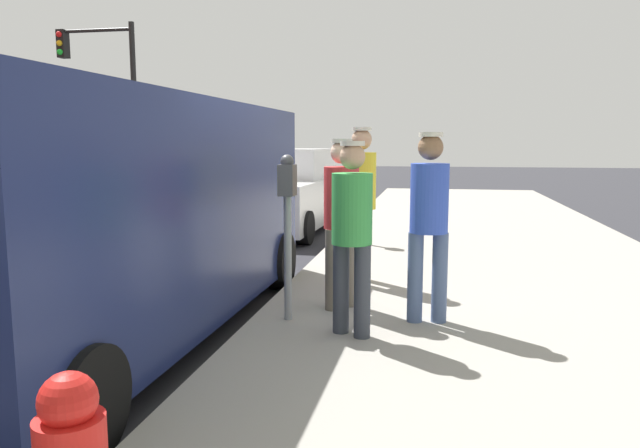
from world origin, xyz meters
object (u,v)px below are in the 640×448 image
(parking_meter_far, at_px, (353,179))
(parked_van, at_px, (116,212))
(parking_meter_near, at_px, (287,209))
(pedestrian_in_red, at_px, (341,213))
(pedestrian_in_blue, at_px, (429,215))
(parked_sedan_ahead, at_px, (285,193))
(traffic_light_corner, at_px, (107,83))
(pedestrian_in_yellow, at_px, (361,194))
(pedestrian_in_green, at_px, (352,226))

(parking_meter_far, relative_size, parked_van, 0.29)
(parking_meter_near, bearing_deg, pedestrian_in_red, 48.74)
(pedestrian_in_red, bearing_deg, parking_meter_near, -131.26)
(pedestrian_in_blue, distance_m, parked_sedan_ahead, 7.08)
(pedestrian_in_red, bearing_deg, parking_meter_far, 96.09)
(pedestrian_in_blue, xyz_separation_m, traffic_light_corner, (-9.43, 10.90, 2.38))
(pedestrian_in_yellow, xyz_separation_m, parked_sedan_ahead, (-2.17, 4.98, -0.44))
(pedestrian_in_green, relative_size, pedestrian_in_red, 0.99)
(pedestrian_in_green, distance_m, traffic_light_corner, 14.61)
(parking_meter_far, height_order, pedestrian_in_green, pedestrian_in_green)
(parking_meter_near, height_order, parking_meter_far, same)
(pedestrian_in_yellow, height_order, traffic_light_corner, traffic_light_corner)
(parking_meter_near, height_order, pedestrian_in_blue, pedestrian_in_blue)
(pedestrian_in_red, height_order, pedestrian_in_blue, pedestrian_in_blue)
(parked_van, relative_size, parked_sedan_ahead, 1.17)
(parking_meter_near, relative_size, parked_sedan_ahead, 0.34)
(parked_van, bearing_deg, pedestrian_in_green, -0.03)
(parking_meter_near, xyz_separation_m, pedestrian_in_green, (0.63, -0.33, -0.10))
(pedestrian_in_red, bearing_deg, traffic_light_corner, 129.04)
(parking_meter_near, bearing_deg, pedestrian_in_green, -27.66)
(parked_van, bearing_deg, parking_meter_far, 72.42)
(parked_van, bearing_deg, pedestrian_in_yellow, 44.53)
(pedestrian_in_green, bearing_deg, pedestrian_in_red, 104.92)
(parking_meter_far, relative_size, pedestrian_in_red, 0.92)
(pedestrian_in_green, relative_size, parked_van, 0.31)
(parking_meter_far, height_order, traffic_light_corner, traffic_light_corner)
(parked_sedan_ahead, relative_size, traffic_light_corner, 0.86)
(pedestrian_in_yellow, bearing_deg, pedestrian_in_red, -92.81)
(pedestrian_in_green, bearing_deg, parking_meter_near, 152.34)
(pedestrian_in_yellow, relative_size, traffic_light_corner, 0.35)
(parking_meter_near, relative_size, pedestrian_in_yellow, 0.85)
(parking_meter_near, xyz_separation_m, pedestrian_in_red, (0.42, 0.48, -0.08))
(pedestrian_in_green, distance_m, pedestrian_in_yellow, 1.95)
(parked_van, bearing_deg, pedestrian_in_red, 22.86)
(pedestrian_in_green, distance_m, parked_sedan_ahead, 7.31)
(parking_meter_near, xyz_separation_m, traffic_light_corner, (-8.17, 11.07, 2.34))
(pedestrian_in_yellow, distance_m, traffic_light_corner, 13.02)
(pedestrian_in_blue, height_order, parked_sedan_ahead, pedestrian_in_blue)
(parking_meter_near, bearing_deg, pedestrian_in_yellow, 73.58)
(pedestrian_in_green, bearing_deg, parked_van, 179.97)
(pedestrian_in_green, xyz_separation_m, pedestrian_in_yellow, (-0.16, 1.94, 0.11))
(traffic_light_corner, bearing_deg, parked_sedan_ahead, -34.66)
(parked_sedan_ahead, xyz_separation_m, traffic_light_corner, (-6.47, 4.48, 2.77))
(pedestrian_in_green, relative_size, parked_sedan_ahead, 0.37)
(pedestrian_in_yellow, relative_size, parked_van, 0.34)
(parking_meter_near, relative_size, pedestrian_in_blue, 0.89)
(pedestrian_in_yellow, xyz_separation_m, parked_van, (-1.97, -1.94, -0.04))
(pedestrian_in_blue, relative_size, parked_sedan_ahead, 0.38)
(parking_meter_near, distance_m, parked_sedan_ahead, 6.82)
(parking_meter_near, height_order, pedestrian_in_green, pedestrian_in_green)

